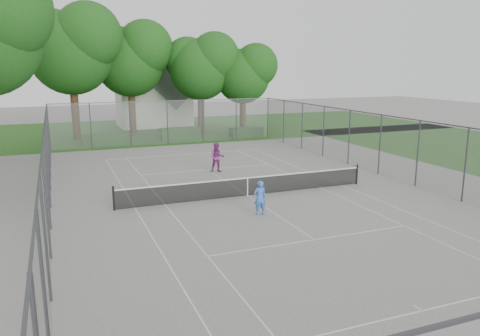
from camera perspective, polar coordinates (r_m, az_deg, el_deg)
name	(u,v)px	position (r m, az deg, el deg)	size (l,w,h in m)	color
ground	(247,196)	(23.02, 0.92, -3.41)	(120.00, 120.00, 0.00)	slate
grass_far	(148,130)	(47.64, -11.20, 4.57)	(60.00, 20.00, 0.00)	#1F4C15
court_markings	(247,196)	(23.02, 0.92, -3.40)	(11.03, 23.83, 0.01)	silver
tennis_net	(248,186)	(22.88, 0.92, -2.18)	(12.87, 0.10, 1.10)	black
perimeter_fence	(248,160)	(22.59, 0.94, 1.01)	(18.08, 34.08, 3.52)	#38383D
tree_far_left	(72,46)	(42.56, -19.83, 13.81)	(7.96, 7.27, 11.44)	#352313
tree_far_midleft	(131,56)	(44.78, -13.18, 13.12)	(7.20, 6.57, 10.35)	#352313
tree_far_midright	(201,64)	(44.06, -4.74, 12.49)	(6.48, 5.92, 9.32)	#352313
tree_far_right	(244,72)	(44.38, 0.46, 11.65)	(5.79, 5.29, 8.33)	#352313
hedge_left	(107,139)	(39.22, -15.92, 3.37)	(3.66, 1.10, 0.91)	#1D4416
hedge_mid	(180,134)	(40.81, -7.36, 4.17)	(3.34, 0.95, 1.05)	#1D4416
hedge_right	(246,132)	(41.98, 0.74, 4.39)	(2.95, 1.08, 0.89)	#1D4416
house	(153,91)	(50.65, -10.55, 9.16)	(7.23, 5.61, 9.01)	silver
girl_player	(260,198)	(20.01, 2.44, -3.63)	(0.55, 0.36, 1.50)	blue
woman_player	(217,157)	(28.02, -2.80, 1.29)	(0.86, 0.67, 1.77)	#812B76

